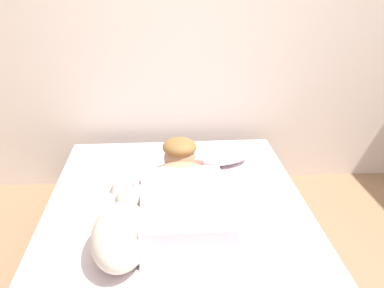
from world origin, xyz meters
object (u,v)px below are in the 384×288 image
at_px(dog, 122,230).
at_px(coffee_cup, 197,166).
at_px(cell_phone, 172,211).
at_px(bed, 178,240).
at_px(person_lying, 183,195).
at_px(pillow, 210,154).

relative_size(dog, coffee_cup, 4.60).
relative_size(dog, cell_phone, 4.11).
bearing_deg(bed, coffee_cup, 72.07).
bearing_deg(person_lying, dog, -134.14).
height_order(bed, cell_phone, cell_phone).
bearing_deg(dog, cell_phone, 52.83).
bearing_deg(pillow, dog, -118.51).
bearing_deg(cell_phone, bed, 45.78).
xyz_separation_m(coffee_cup, cell_phone, (-0.17, -0.46, -0.03)).
bearing_deg(person_lying, coffee_cup, 76.74).
xyz_separation_m(pillow, coffee_cup, (-0.10, -0.15, -0.02)).
height_order(pillow, cell_phone, pillow).
bearing_deg(person_lying, pillow, 71.31).
xyz_separation_m(bed, pillow, (0.24, 0.59, 0.25)).
distance_m(dog, cell_phone, 0.40).
relative_size(pillow, person_lying, 0.57).
relative_size(person_lying, coffee_cup, 7.36).
distance_m(pillow, cell_phone, 0.67).
relative_size(pillow, coffee_cup, 4.16).
distance_m(coffee_cup, cell_phone, 0.49).
xyz_separation_m(pillow, person_lying, (-0.21, -0.62, 0.05)).
bearing_deg(pillow, bed, -112.31).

